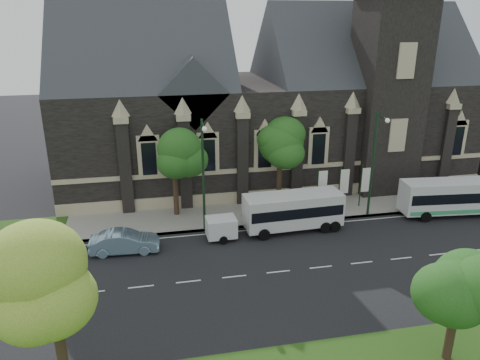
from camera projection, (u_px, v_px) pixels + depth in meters
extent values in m
plane|color=black|center=(278.00, 272.00, 30.49)|extent=(160.00, 160.00, 0.00)
cube|color=gray|center=(248.00, 214.00, 39.22)|extent=(80.00, 5.00, 0.15)
cube|color=black|center=(265.00, 129.00, 47.51)|extent=(40.00, 15.00, 10.00)
cube|color=#2C2F34|center=(144.00, 84.00, 43.57)|extent=(16.00, 15.00, 15.00)
cube|color=#2C2F34|center=(359.00, 78.00, 47.68)|extent=(20.00, 15.00, 15.00)
cube|color=#2C2F34|center=(191.00, 89.00, 40.17)|extent=(6.00, 6.00, 6.00)
cube|color=black|center=(386.00, 97.00, 42.49)|extent=(5.50, 5.50, 18.00)
cube|color=tan|center=(285.00, 168.00, 41.17)|extent=(40.00, 0.22, 0.40)
cube|color=tan|center=(284.00, 194.00, 42.06)|extent=(40.00, 0.25, 1.20)
cube|color=black|center=(265.00, 152.00, 40.13)|extent=(1.20, 0.12, 2.80)
sphere|color=olive|center=(51.00, 285.00, 17.84)|extent=(4.16, 4.16, 4.16)
sphere|color=olive|center=(72.00, 256.00, 18.44)|extent=(3.12, 3.12, 3.12)
cylinder|color=black|center=(451.00, 332.00, 22.34)|extent=(0.44, 0.44, 3.08)
sphere|color=#1C591C|center=(461.00, 280.00, 21.34)|extent=(3.20, 3.20, 3.20)
sphere|color=#1C591C|center=(466.00, 261.00, 21.80)|extent=(2.40, 2.40, 2.40)
cylinder|color=black|center=(279.00, 187.00, 40.06)|extent=(0.44, 0.44, 3.96)
sphere|color=#1C591C|center=(280.00, 146.00, 38.81)|extent=(3.84, 3.84, 3.84)
sphere|color=#1C591C|center=(286.00, 136.00, 39.36)|extent=(2.88, 2.88, 2.88)
cylinder|color=black|center=(176.00, 194.00, 38.38)|extent=(0.44, 0.44, 3.96)
sphere|color=#1C591C|center=(174.00, 153.00, 37.15)|extent=(3.68, 3.68, 3.68)
sphere|color=#1C591C|center=(181.00, 142.00, 37.68)|extent=(2.76, 2.76, 2.76)
cylinder|color=black|center=(372.00, 165.00, 37.56)|extent=(0.20, 0.20, 9.00)
cylinder|color=black|center=(383.00, 117.00, 35.39)|extent=(0.10, 1.60, 0.10)
sphere|color=silver|center=(388.00, 121.00, 34.69)|extent=(0.36, 0.36, 0.36)
cylinder|color=black|center=(203.00, 177.00, 34.94)|extent=(0.20, 0.20, 9.00)
cylinder|color=black|center=(203.00, 125.00, 32.78)|extent=(0.10, 1.60, 0.10)
sphere|color=silver|center=(205.00, 129.00, 32.07)|extent=(0.36, 0.36, 0.36)
cylinder|color=black|center=(317.00, 190.00, 39.23)|extent=(0.10, 0.10, 4.00)
cube|color=white|center=(323.00, 183.00, 39.11)|extent=(0.80, 0.04, 2.20)
cylinder|color=black|center=(339.00, 188.00, 39.60)|extent=(0.10, 0.10, 4.00)
cube|color=white|center=(345.00, 181.00, 39.48)|extent=(0.80, 0.04, 2.20)
cylinder|color=black|center=(361.00, 187.00, 39.98)|extent=(0.10, 0.10, 4.00)
cube|color=white|center=(366.00, 180.00, 39.86)|extent=(0.80, 0.04, 2.20)
cube|color=silver|center=(463.00, 195.00, 38.67)|extent=(10.80, 3.21, 2.65)
cube|color=black|center=(464.00, 194.00, 38.62)|extent=(10.38, 3.21, 0.87)
cube|color=#389C60|center=(461.00, 206.00, 39.02)|extent=(10.38, 3.20, 0.35)
cylinder|color=black|center=(426.00, 217.00, 37.71)|extent=(0.92, 0.36, 0.90)
cylinder|color=black|center=(413.00, 206.00, 39.79)|extent=(0.92, 0.36, 0.90)
cube|color=silver|center=(293.00, 210.00, 35.97)|extent=(7.84, 2.76, 2.54)
cube|color=black|center=(293.00, 208.00, 35.92)|extent=(7.53, 2.78, 0.84)
cylinder|color=black|center=(264.00, 235.00, 34.68)|extent=(0.91, 0.32, 0.90)
cylinder|color=black|center=(256.00, 221.00, 36.90)|extent=(0.91, 0.32, 0.90)
cylinder|color=black|center=(326.00, 228.00, 35.81)|extent=(0.91, 0.32, 0.90)
cylinder|color=black|center=(314.00, 215.00, 38.04)|extent=(0.91, 0.32, 0.90)
cylinder|color=black|center=(335.00, 227.00, 35.99)|extent=(0.91, 0.32, 0.90)
cylinder|color=black|center=(322.00, 214.00, 38.21)|extent=(0.91, 0.32, 0.90)
cube|color=silver|center=(221.00, 227.00, 34.64)|extent=(2.29, 1.75, 1.45)
cylinder|color=black|center=(223.00, 240.00, 34.11)|extent=(0.63, 0.24, 0.63)
cylinder|color=black|center=(219.00, 230.00, 35.65)|extent=(0.63, 0.24, 0.63)
cylinder|color=black|center=(240.00, 230.00, 35.09)|extent=(1.34, 0.12, 0.08)
imported|color=#7998B0|center=(125.00, 242.00, 32.80)|extent=(4.98, 1.95, 1.62)
imported|color=maroon|center=(55.00, 249.00, 32.18)|extent=(3.82, 1.82, 1.26)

